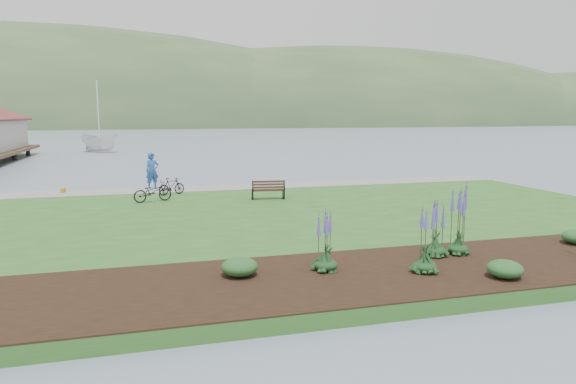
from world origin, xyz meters
name	(u,v)px	position (x,y,z in m)	size (l,w,h in m)	color
ground	(244,219)	(0.00, 0.00, 0.00)	(600.00, 600.00, 0.00)	slate
lawn	(253,224)	(0.00, -2.00, 0.20)	(34.00, 20.00, 0.40)	#285B20
shoreline_path	(221,188)	(0.00, 6.90, 0.42)	(34.00, 2.20, 0.03)	gray
garden_bed	(420,268)	(3.00, -9.80, 0.42)	(24.00, 4.40, 0.04)	black
far_hillside	(212,126)	(20.00, 170.00, 0.00)	(580.00, 80.00, 38.00)	#3A5630
park_bench	(268,189)	(1.67, 2.42, 0.89)	(1.66, 0.85, 0.99)	black
person	(152,168)	(-3.73, 7.50, 1.58)	(0.86, 0.59, 2.37)	#224D9D
bicycle_a	(152,192)	(-3.79, 3.20, 0.88)	(1.84, 0.64, 0.96)	black
bicycle_b	(171,186)	(-2.82, 5.14, 0.84)	(1.47, 0.43, 0.89)	black
sailboat	(100,152)	(-9.31, 43.40, 0.00)	(10.19, 10.37, 26.85)	silver
pannier	(63,191)	(-8.31, 7.20, 0.53)	(0.16, 0.25, 0.27)	#BB8616
echium_0	(426,245)	(2.91, -10.17, 1.17)	(0.62, 0.62, 1.96)	#133618
echium_1	(459,220)	(4.77, -8.86, 1.45)	(0.62, 0.62, 2.35)	#133618
echium_4	(326,243)	(0.46, -9.36, 1.18)	(0.62, 0.62, 1.87)	#133618
echium_5	(436,234)	(4.01, -8.87, 1.08)	(0.62, 0.62, 1.76)	#133618
shrub_0	(240,267)	(-1.82, -9.18, 0.67)	(0.94, 0.94, 0.47)	#1E4C21
shrub_1	(505,269)	(4.63, -11.11, 0.66)	(0.89, 0.89, 0.44)	#1E4C21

